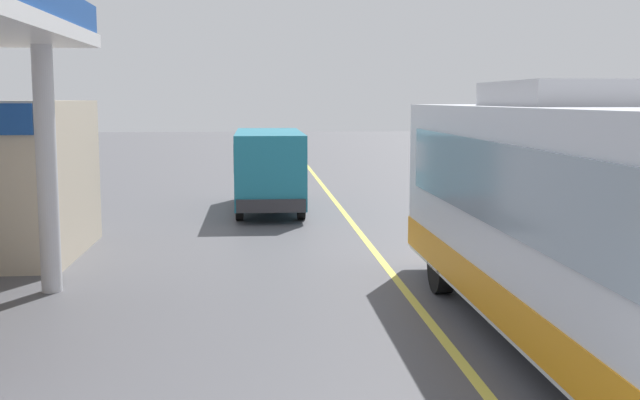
{
  "coord_description": "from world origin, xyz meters",
  "views": [
    {
      "loc": [
        -2.66,
        -4.14,
        3.42
      ],
      "look_at": [
        -1.5,
        10.0,
        1.6
      ],
      "focal_mm": 44.04,
      "sensor_mm": 36.0,
      "label": 1
    }
  ],
  "objects": [
    {
      "name": "lane_divider_stripe",
      "position": [
        0.0,
        15.0,
        0.0
      ],
      "size": [
        0.16,
        50.0,
        0.01
      ],
      "primitive_type": "cube",
      "color": "#D8CC4C",
      "rests_on": "ground"
    },
    {
      "name": "ground",
      "position": [
        0.0,
        20.0,
        0.0
      ],
      "size": [
        120.0,
        120.0,
        0.0
      ],
      "primitive_type": "plane",
      "color": "#4C4C51"
    },
    {
      "name": "minibus_opposing_lane",
      "position": [
        -2.26,
        20.1,
        1.47
      ],
      "size": [
        2.04,
        6.13,
        2.44
      ],
      "color": "teal",
      "rests_on": "ground"
    },
    {
      "name": "coach_bus_main",
      "position": [
        1.71,
        6.0,
        1.72
      ],
      "size": [
        2.6,
        11.04,
        3.69
      ],
      "color": "silver",
      "rests_on": "ground"
    }
  ]
}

